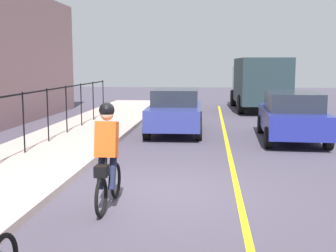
% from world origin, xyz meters
% --- Properties ---
extents(ground_plane, '(80.00, 80.00, 0.00)m').
position_xyz_m(ground_plane, '(0.00, 0.00, 0.00)').
color(ground_plane, '#463F4E').
extents(lane_line_centre, '(36.00, 0.12, 0.01)m').
position_xyz_m(lane_line_centre, '(0.00, -1.60, 0.00)').
color(lane_line_centre, yellow).
rests_on(lane_line_centre, ground).
extents(cyclist_lead, '(1.71, 0.36, 1.83)m').
position_xyz_m(cyclist_lead, '(-1.07, 0.68, 0.91)').
color(cyclist_lead, black).
rests_on(cyclist_lead, ground).
extents(patrol_sedan, '(4.47, 2.06, 1.58)m').
position_xyz_m(patrol_sedan, '(6.16, -3.69, 0.82)').
color(patrol_sedan, navy).
rests_on(patrol_sedan, ground).
extents(parked_sedan_rear, '(4.43, 1.99, 1.58)m').
position_xyz_m(parked_sedan_rear, '(7.45, 0.18, 0.82)').
color(parked_sedan_rear, navy).
rests_on(parked_sedan_rear, ground).
extents(box_truck_background, '(6.78, 2.72, 2.78)m').
position_xyz_m(box_truck_background, '(15.72, -3.65, 1.55)').
color(box_truck_background, '#1E2D32').
rests_on(box_truck_background, ground).
extents(traffic_cone_near, '(0.36, 0.36, 0.49)m').
position_xyz_m(traffic_cone_near, '(3.45, 1.63, 0.24)').
color(traffic_cone_near, '#EC5312').
rests_on(traffic_cone_near, ground).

